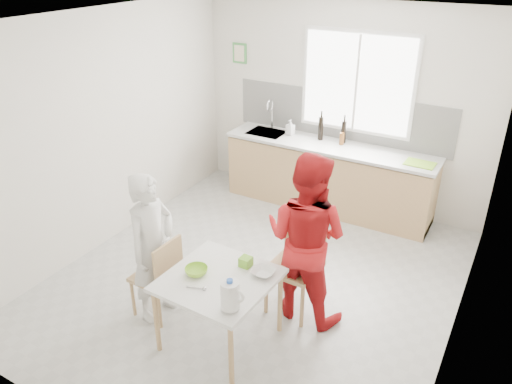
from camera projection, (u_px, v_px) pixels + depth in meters
ground at (257, 279)px, 5.44m from camera, size 4.50×4.50×0.00m
room_shell at (257, 137)px, 4.71m from camera, size 4.50×4.50×4.50m
window at (357, 83)px, 6.32m from camera, size 1.50×0.06×1.30m
backsplash at (340, 116)px, 6.63m from camera, size 3.00×0.02×0.65m
picture_frame at (240, 53)px, 7.01m from camera, size 0.22×0.03×0.28m
kitchen_counter at (327, 179)px, 6.77m from camera, size 2.84×0.64×1.37m
dining_table at (219, 285)px, 4.34m from camera, size 0.94×0.94×0.69m
chair_left at (161, 274)px, 4.73m from camera, size 0.41×0.41×0.86m
chair_far at (298, 259)px, 4.83m from camera, size 0.48×0.48×0.99m
person_white at (153, 248)px, 4.64m from camera, size 0.38×0.56×1.50m
person_red at (306, 238)px, 4.61m from camera, size 0.85×0.67×1.69m
bowl_green at (196, 271)px, 4.35m from camera, size 0.21×0.21×0.06m
bowl_white at (263, 272)px, 4.34m from camera, size 0.21×0.21×0.05m
milk_jug at (230, 295)px, 3.88m from camera, size 0.21×0.15×0.27m
green_box at (246, 262)px, 4.45m from camera, size 0.10×0.10×0.09m
spoon at (195, 288)px, 4.17m from camera, size 0.16×0.06×0.01m
cutting_board at (420, 164)px, 5.96m from camera, size 0.36×0.26×0.01m
wine_bottle_a at (321, 128)px, 6.64m from camera, size 0.07×0.07×0.32m
wine_bottle_b at (344, 132)px, 6.54m from camera, size 0.07×0.07×0.30m
jar_amber at (342, 139)px, 6.51m from camera, size 0.06×0.06×0.16m
soap_bottle at (290, 127)px, 6.83m from camera, size 0.11×0.11×0.21m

